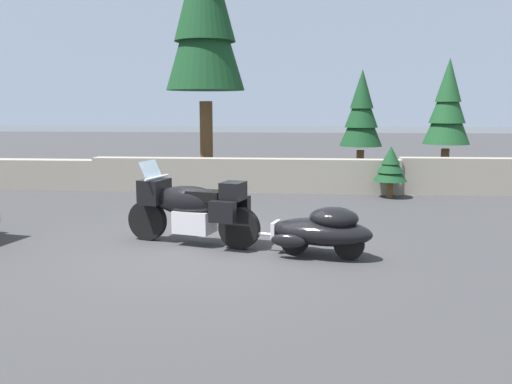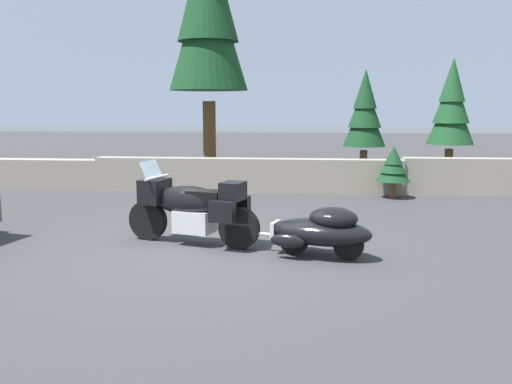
% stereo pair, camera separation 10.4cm
% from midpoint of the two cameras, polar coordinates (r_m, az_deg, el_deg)
% --- Properties ---
extents(ground_plane, '(80.00, 80.00, 0.00)m').
position_cam_midpoint_polar(ground_plane, '(8.42, -5.30, -6.13)').
color(ground_plane, '#38383A').
extents(stone_guard_wall, '(24.00, 0.56, 0.93)m').
position_cam_midpoint_polar(stone_guard_wall, '(14.08, -1.39, 1.80)').
color(stone_guard_wall, gray).
rests_on(stone_guard_wall, ground).
extents(distant_ridgeline, '(240.00, 80.00, 16.00)m').
position_cam_midpoint_polar(distant_ridgeline, '(104.06, 4.92, 12.11)').
color(distant_ridgeline, '#99A8BF').
rests_on(distant_ridgeline, ground).
extents(touring_motorcycle, '(2.26, 1.11, 1.33)m').
position_cam_midpoint_polar(touring_motorcycle, '(8.66, -6.55, -1.50)').
color(touring_motorcycle, black).
rests_on(touring_motorcycle, ground).
extents(car_shaped_trailer, '(2.22, 1.08, 0.76)m').
position_cam_midpoint_polar(car_shaped_trailer, '(7.95, 7.35, -4.01)').
color(car_shaped_trailer, black).
rests_on(car_shaped_trailer, ground).
extents(pine_tree_tall, '(2.25, 2.25, 8.21)m').
position_cam_midpoint_polar(pine_tree_tall, '(16.08, -4.96, 19.52)').
color(pine_tree_tall, brown).
rests_on(pine_tree_tall, ground).
extents(pine_tree_secondary, '(1.30, 1.30, 3.57)m').
position_cam_midpoint_polar(pine_tree_secondary, '(16.19, 20.22, 8.57)').
color(pine_tree_secondary, brown).
rests_on(pine_tree_secondary, ground).
extents(pine_tree_far_right, '(1.24, 1.24, 3.29)m').
position_cam_midpoint_polar(pine_tree_far_right, '(16.05, 11.66, 8.30)').
color(pine_tree_far_right, brown).
rests_on(pine_tree_far_right, ground).
extents(pine_sapling_near, '(0.82, 0.82, 1.26)m').
position_cam_midpoint_polar(pine_sapling_near, '(13.47, 14.58, 2.71)').
color(pine_sapling_near, brown).
rests_on(pine_sapling_near, ground).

